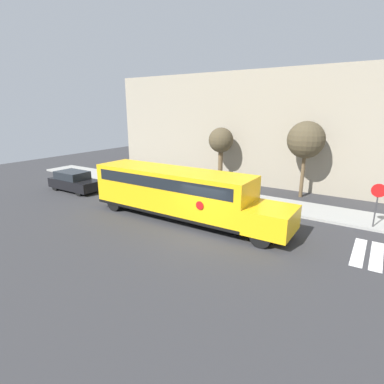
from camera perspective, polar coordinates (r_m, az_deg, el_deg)
name	(u,v)px	position (r m, az deg, el deg)	size (l,w,h in m)	color
ground_plane	(204,233)	(15.67, 2.39, -7.86)	(60.00, 60.00, 0.00)	#333335
sidewalk_strip	(252,201)	(21.17, 11.38, -1.63)	(44.00, 3.00, 0.15)	#9E9E99
building_backdrop	(285,129)	(26.47, 17.26, 11.37)	(32.00, 4.00, 9.19)	#9E937F
school_bus	(178,191)	(17.23, -2.63, 0.18)	(12.00, 2.57, 2.87)	yellow
parked_car	(74,181)	(25.13, -21.50, 1.91)	(4.36, 1.82, 1.53)	black
stop_sign	(377,199)	(18.31, 31.82, -1.21)	(0.72, 0.10, 2.52)	#38383A
tree_near_sidewalk	(221,141)	(24.96, 5.53, 9.56)	(2.02, 2.02, 4.77)	brown
tree_far_sidewalk	(306,140)	(22.56, 20.88, 9.20)	(2.57, 2.57, 5.43)	brown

